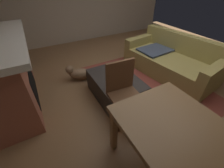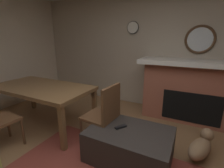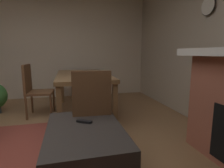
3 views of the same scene
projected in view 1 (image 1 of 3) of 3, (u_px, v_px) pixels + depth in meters
name	position (u px, v px, depth m)	size (l,w,h in m)	color
floor	(146.00, 85.00, 3.09)	(7.72, 7.72, 0.00)	olive
area_rug	(146.00, 84.00, 3.09)	(2.60, 2.00, 0.01)	brown
fireplace	(8.00, 75.00, 2.31)	(2.01, 0.76, 1.17)	#9E5642
couch	(171.00, 61.00, 3.33)	(2.13, 1.25, 0.83)	#9E8E4C
ottoman_coffee_table	(115.00, 87.00, 2.68)	(1.05, 0.72, 0.42)	#2D2826
tv_remote	(119.00, 81.00, 2.46)	(0.05, 0.16, 0.02)	black
dining_table	(211.00, 165.00, 1.15)	(1.81, 0.92, 0.74)	brown
dining_chair_west	(123.00, 89.00, 2.14)	(0.47, 0.47, 0.93)	brown
small_dog	(79.00, 73.00, 3.12)	(0.38, 0.54, 0.32)	#8C6B4C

